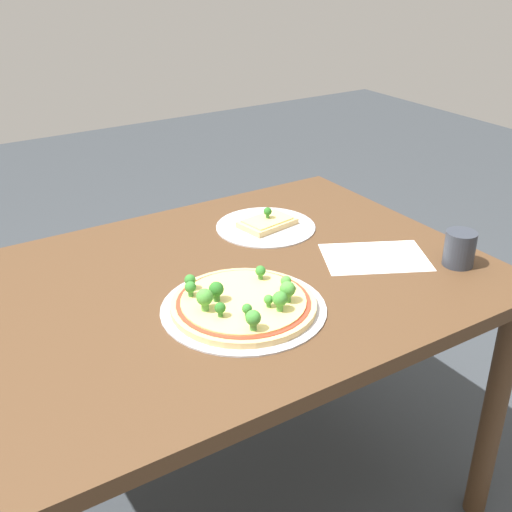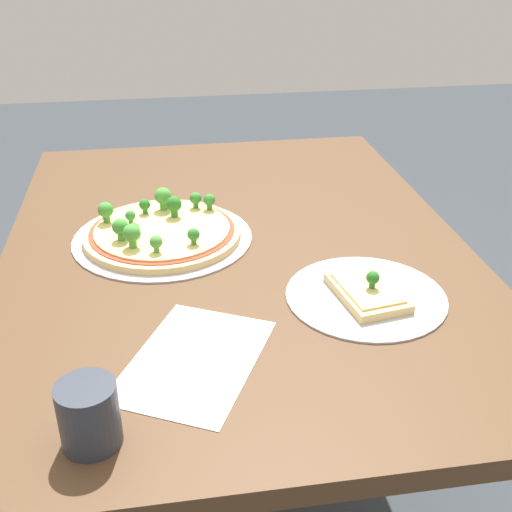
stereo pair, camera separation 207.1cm
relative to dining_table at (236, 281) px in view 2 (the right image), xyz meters
The scene contains 6 objects.
ground_plane 0.64m from the dining_table, ahead, with size 8.00×8.00×0.00m, color #33383D.
dining_table is the anchor object (origin of this frame).
pizza_tray_whole 0.18m from the dining_table, 73.80° to the left, with size 0.36×0.36×0.07m.
pizza_tray_slice 0.33m from the dining_table, 141.09° to the right, with size 0.28×0.28×0.06m.
drinking_cup 0.59m from the dining_table, 154.29° to the left, with size 0.08×0.08×0.09m, color #2D333D.
paper_menu 0.40m from the dining_table, 163.48° to the left, with size 0.26×0.18×0.00m, color white.
Camera 2 is at (-1.13, 0.14, 1.32)m, focal length 45.00 mm.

